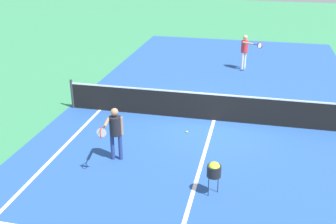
% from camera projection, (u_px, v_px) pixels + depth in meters
% --- Properties ---
extents(ground_plane, '(60.00, 60.00, 0.00)m').
position_uv_depth(ground_plane, '(214.00, 120.00, 13.64)').
color(ground_plane, '#337F51').
extents(court_surface_inbounds, '(10.62, 24.40, 0.00)m').
position_uv_depth(court_surface_inbounds, '(214.00, 120.00, 13.64)').
color(court_surface_inbounds, '#234C93').
rests_on(court_surface_inbounds, ground_plane).
extents(line_sideline_left, '(0.10, 11.89, 0.01)m').
position_uv_depth(line_sideline_left, '(3.00, 209.00, 9.14)').
color(line_sideline_left, white).
rests_on(line_sideline_left, ground_plane).
extents(line_center_service, '(0.10, 6.40, 0.01)m').
position_uv_depth(line_center_service, '(200.00, 168.00, 10.77)').
color(line_center_service, white).
rests_on(line_center_service, ground_plane).
extents(net, '(10.37, 0.09, 1.07)m').
position_uv_depth(net, '(215.00, 107.00, 13.45)').
color(net, '#33383D').
rests_on(net, ground_plane).
extents(player_near, '(0.42, 1.18, 1.53)m').
position_uv_depth(player_near, '(115.00, 129.00, 10.84)').
color(player_near, navy).
rests_on(player_near, ground_plane).
extents(player_far, '(0.97, 0.89, 1.61)m').
position_uv_depth(player_far, '(245.00, 48.00, 18.71)').
color(player_far, white).
rests_on(player_far, ground_plane).
extents(ball_hopper, '(0.34, 0.34, 0.87)m').
position_uv_depth(ball_hopper, '(214.00, 170.00, 9.42)').
color(ball_hopper, black).
rests_on(ball_hopper, ground_plane).
extents(tennis_ball_near_net, '(0.07, 0.07, 0.07)m').
position_uv_depth(tennis_ball_near_net, '(187.00, 132.00, 12.74)').
color(tennis_ball_near_net, '#CCE033').
rests_on(tennis_ball_near_net, ground_plane).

